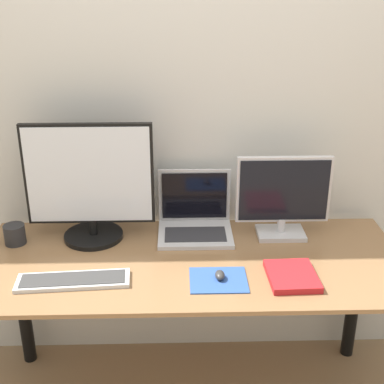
% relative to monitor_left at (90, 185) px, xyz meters
% --- Properties ---
extents(wall_back, '(7.00, 0.05, 2.50)m').
position_rel_monitor_left_xyz_m(wall_back, '(0.42, 0.22, 0.26)').
color(wall_back, silver).
rests_on(wall_back, ground_plane).
extents(desk, '(1.74, 0.72, 0.74)m').
position_rel_monitor_left_xyz_m(desk, '(0.42, -0.20, -0.38)').
color(desk, olive).
rests_on(desk, ground_plane).
extents(monitor_left, '(0.54, 0.26, 0.52)m').
position_rel_monitor_left_xyz_m(monitor_left, '(0.00, 0.00, 0.00)').
color(monitor_left, black).
rests_on(monitor_left, desk).
extents(monitor_right, '(0.41, 0.15, 0.37)m').
position_rel_monitor_left_xyz_m(monitor_right, '(0.82, 0.00, -0.07)').
color(monitor_right, silver).
rests_on(monitor_right, desk).
extents(laptop, '(0.32, 0.26, 0.27)m').
position_rel_monitor_left_xyz_m(laptop, '(0.45, 0.05, -0.19)').
color(laptop, silver).
rests_on(laptop, desk).
extents(keyboard, '(0.43, 0.15, 0.02)m').
position_rel_monitor_left_xyz_m(keyboard, '(-0.03, -0.36, -0.24)').
color(keyboard, silver).
rests_on(keyboard, desk).
extents(mousepad, '(0.22, 0.18, 0.00)m').
position_rel_monitor_left_xyz_m(mousepad, '(0.52, -0.36, -0.25)').
color(mousepad, '#2D519E').
rests_on(mousepad, desk).
extents(mouse, '(0.04, 0.06, 0.03)m').
position_rel_monitor_left_xyz_m(mouse, '(0.53, -0.36, -0.23)').
color(mouse, '#333333').
rests_on(mouse, mousepad).
extents(book, '(0.19, 0.22, 0.03)m').
position_rel_monitor_left_xyz_m(book, '(0.80, -0.36, -0.24)').
color(book, red).
rests_on(book, desk).
extents(mug, '(0.09, 0.09, 0.09)m').
position_rel_monitor_left_xyz_m(mug, '(-0.33, -0.04, -0.21)').
color(mug, '#262628').
rests_on(mug, desk).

